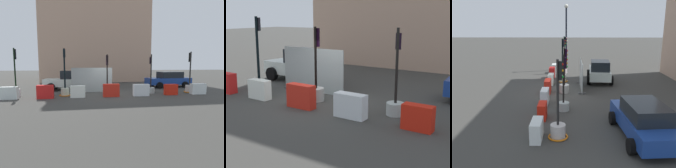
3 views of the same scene
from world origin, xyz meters
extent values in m
plane|color=#3B3A36|center=(0.00, 0.00, 0.00)|extent=(120.00, 120.00, 0.00)
cylinder|color=silver|center=(-6.72, 0.14, 0.27)|extent=(0.57, 0.57, 0.55)
cylinder|color=black|center=(-6.72, 0.14, 2.00)|extent=(0.10, 0.10, 2.89)
cube|color=black|center=(-6.70, 0.26, 3.02)|extent=(0.16, 0.17, 0.71)
sphere|color=red|center=(-6.69, 0.35, 3.26)|extent=(0.09, 0.09, 0.09)
sphere|color=orange|center=(-6.69, 0.35, 3.02)|extent=(0.09, 0.09, 0.09)
sphere|color=green|center=(-6.69, 0.35, 2.78)|extent=(0.09, 0.09, 0.09)
cylinder|color=beige|center=(-3.30, 0.04, 0.29)|extent=(0.60, 0.60, 0.57)
cylinder|color=black|center=(-3.30, 0.04, 2.01)|extent=(0.12, 0.12, 2.88)
cube|color=black|center=(-3.31, 0.16, 3.10)|extent=(0.17, 0.12, 0.59)
sphere|color=red|center=(-3.31, 0.24, 3.30)|extent=(0.11, 0.11, 0.11)
sphere|color=orange|center=(-3.31, 0.24, 3.10)|extent=(0.11, 0.11, 0.11)
sphere|color=green|center=(-3.31, 0.24, 2.91)|extent=(0.11, 0.11, 0.11)
torus|color=orange|center=(-3.30, 0.04, 0.04)|extent=(0.87, 0.87, 0.07)
cylinder|color=#B2AFA7|center=(-0.14, 0.23, 0.27)|extent=(0.67, 0.67, 0.54)
cylinder|color=black|center=(-0.14, 0.23, 1.80)|extent=(0.10, 0.10, 2.52)
cube|color=black|center=(-0.12, 0.35, 2.63)|extent=(0.17, 0.15, 0.75)
sphere|color=red|center=(-0.11, 0.43, 2.87)|extent=(0.10, 0.10, 0.10)
sphere|color=orange|center=(-0.11, 0.43, 2.63)|extent=(0.10, 0.10, 0.10)
sphere|color=green|center=(-0.11, 0.43, 2.38)|extent=(0.10, 0.10, 0.10)
cylinder|color=#ABB4AF|center=(3.41, 0.23, 0.23)|extent=(0.64, 0.64, 0.45)
cylinder|color=black|center=(3.41, 0.23, 1.78)|extent=(0.10, 0.10, 2.64)
cube|color=black|center=(3.39, 0.34, 2.63)|extent=(0.17, 0.15, 0.57)
sphere|color=red|center=(3.38, 0.41, 2.82)|extent=(0.10, 0.10, 0.10)
sphere|color=orange|center=(3.38, 0.41, 2.63)|extent=(0.10, 0.10, 0.10)
sphere|color=green|center=(3.38, 0.41, 2.44)|extent=(0.10, 0.10, 0.10)
cylinder|color=beige|center=(6.72, 0.05, 0.29)|extent=(0.64, 0.64, 0.59)
cylinder|color=black|center=(6.72, 0.05, 1.96)|extent=(0.10, 0.10, 2.75)
cube|color=black|center=(6.72, 0.16, 2.89)|extent=(0.17, 0.12, 0.75)
sphere|color=red|center=(6.72, 0.24, 3.14)|extent=(0.11, 0.11, 0.11)
sphere|color=orange|center=(6.72, 0.24, 2.89)|extent=(0.11, 0.11, 0.11)
sphere|color=green|center=(6.72, 0.24, 2.64)|extent=(0.11, 0.11, 0.11)
torus|color=orange|center=(6.72, 0.05, 0.04)|extent=(0.86, 0.86, 0.07)
cube|color=silver|center=(-6.81, -0.81, 0.42)|extent=(1.08, 0.41, 0.83)
cube|color=red|center=(-4.51, -0.89, 0.46)|extent=(1.06, 0.46, 0.91)
cube|color=white|center=(-2.35, -0.84, 0.41)|extent=(1.02, 0.42, 0.82)
cube|color=red|center=(0.00, -0.90, 0.46)|extent=(1.16, 0.42, 0.92)
cube|color=silver|center=(2.23, -0.90, 0.43)|extent=(1.17, 0.45, 0.86)
cube|color=red|center=(4.62, -0.81, 0.40)|extent=(0.98, 0.42, 0.81)
cube|color=silver|center=(6.88, -0.82, 0.41)|extent=(1.16, 0.46, 0.82)
cube|color=silver|center=(-3.47, 3.06, 0.69)|extent=(3.97, 1.91, 0.66)
cube|color=black|center=(-2.97, 3.02, 1.39)|extent=(1.97, 1.56, 0.73)
cylinder|color=black|center=(-4.73, 2.29, 0.36)|extent=(0.74, 0.33, 0.72)
cylinder|color=black|center=(-4.59, 4.01, 0.36)|extent=(0.74, 0.33, 0.72)
cylinder|color=black|center=(-2.34, 2.10, 0.36)|extent=(0.74, 0.33, 0.72)
cylinder|color=black|center=(-2.21, 3.82, 0.36)|extent=(0.74, 0.33, 0.72)
cube|color=navy|center=(6.58, 3.60, 0.63)|extent=(4.58, 1.98, 0.64)
cube|color=black|center=(6.78, 3.61, 1.26)|extent=(2.40, 1.62, 0.61)
cylinder|color=black|center=(5.27, 2.61, 0.31)|extent=(0.64, 0.32, 0.62)
cylinder|color=black|center=(5.14, 4.38, 0.31)|extent=(0.64, 0.32, 0.62)
cylinder|color=black|center=(8.03, 2.82, 0.31)|extent=(0.64, 0.32, 0.62)
cylinder|color=black|center=(7.90, 4.58, 0.31)|extent=(0.64, 0.32, 0.62)
cube|color=tan|center=(-0.18, 13.41, 8.04)|extent=(14.35, 7.98, 16.08)
cube|color=#9BA3A0|center=(-1.25, 1.44, 1.02)|extent=(3.37, 0.04, 2.03)
cube|color=#4C4C4C|center=(-2.76, 1.44, 0.05)|extent=(0.16, 0.50, 0.10)
cube|color=#4C4C4C|center=(0.27, 1.44, 0.05)|extent=(0.16, 0.50, 0.10)
camera|label=1|loc=(-1.89, -13.17, 2.28)|focal=28.12mm
camera|label=2|loc=(7.79, -10.10, 3.53)|focal=51.53mm
camera|label=3|loc=(16.26, 0.43, 4.77)|focal=39.51mm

